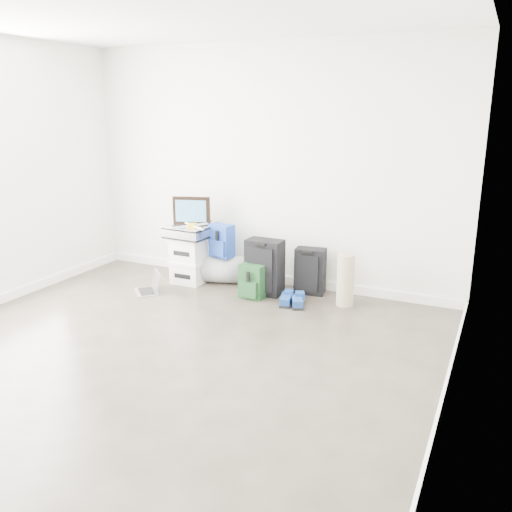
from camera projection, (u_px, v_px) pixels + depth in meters
The scene contains 14 objects.
ground at pixel (139, 371), 4.28m from camera, with size 5.00×5.00×0.00m, color #322C24.
room_envelope at pixel (126, 150), 3.83m from camera, with size 4.52×5.02×2.71m.
boxes_stack at pixel (189, 260), 6.34m from camera, with size 0.38×0.31×0.54m.
briefcase at pixel (188, 232), 6.25m from camera, with size 0.47×0.35×0.14m, color #B2B2B7.
painting at pixel (191, 211), 6.27m from camera, with size 0.43×0.16×0.33m.
drone at pixel (192, 225), 6.17m from camera, with size 0.44×0.44×0.05m.
duffel_bag at pixel (223, 269), 6.38m from camera, with size 0.32×0.32×0.52m, color gray.
blue_backpack at pixel (221, 241), 6.26m from camera, with size 0.30×0.25×0.38m.
large_suitcase at pixel (264, 267), 5.95m from camera, with size 0.40×0.27×0.61m.
green_backpack at pixel (252, 282), 5.85m from camera, with size 0.27×0.21×0.37m.
carry_on at pixel (310, 271), 5.97m from camera, with size 0.35×0.25×0.51m.
shoes at pixel (291, 301), 5.68m from camera, with size 0.33×0.30×0.09m.
rolled_rug at pixel (345, 280), 5.61m from camera, with size 0.18×0.18×0.55m, color tan.
laptop at pixel (150, 287), 6.07m from camera, with size 0.40×0.40×0.23m.
Camera 1 is at (2.48, -3.12, 2.03)m, focal length 38.00 mm.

